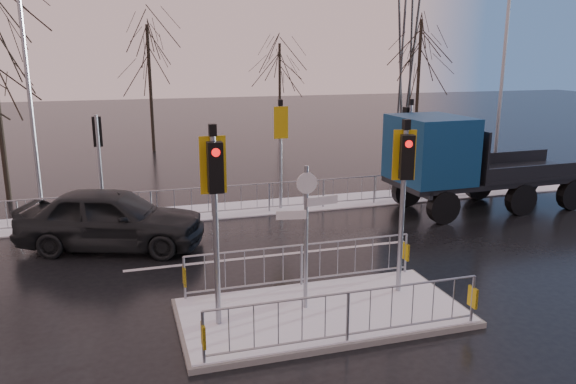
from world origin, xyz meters
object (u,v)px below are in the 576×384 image
object	(u,v)px
flatbed_truck	(455,161)
street_lamp_left	(30,83)
traffic_island	(321,298)
car_far_lane	(112,218)
street_lamp_right	(504,80)

from	to	relation	value
flatbed_truck	street_lamp_left	distance (m)	14.25
flatbed_truck	traffic_island	bearing A→B (deg)	-138.97
car_far_lane	street_lamp_right	world-z (taller)	street_lamp_right
car_far_lane	flatbed_truck	world-z (taller)	flatbed_truck
traffic_island	street_lamp_left	world-z (taller)	street_lamp_left
street_lamp_right	street_lamp_left	bearing A→B (deg)	176.63
traffic_island	street_lamp_right	xyz separation A→B (m)	(10.58, 8.49, 4.00)
car_far_lane	street_lamp_right	bearing A→B (deg)	-59.72
traffic_island	street_lamp_left	size ratio (longest dim) A/B	0.73
car_far_lane	street_lamp_left	distance (m)	5.68
car_far_lane	flatbed_truck	xyz separation A→B (m)	(11.39, 0.55, 0.91)
street_lamp_right	street_lamp_left	world-z (taller)	street_lamp_left
traffic_island	car_far_lane	xyz separation A→B (m)	(-4.20, 5.70, 0.49)
flatbed_truck	street_lamp_left	world-z (taller)	street_lamp_left
traffic_island	flatbed_truck	size ratio (longest dim) A/B	0.82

